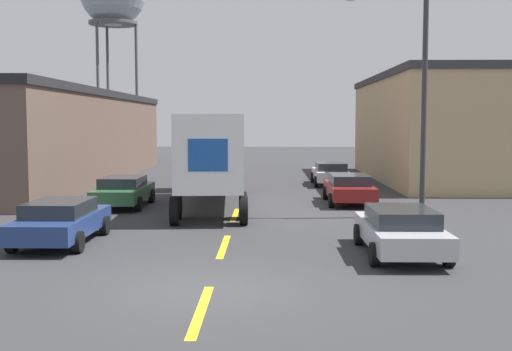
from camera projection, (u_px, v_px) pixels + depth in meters
The scene contains 11 objects.
ground_plane at pixel (209, 289), 13.81m from camera, with size 160.00×160.00×0.00m, color #333335.
road_centerline at pixel (224, 246), 18.57m from camera, with size 0.20×16.14×0.01m.
warehouse_left at pixel (3, 136), 38.97m from camera, with size 13.95×28.77×5.45m.
warehouse_right at pixel (464, 128), 39.67m from camera, with size 11.01×19.25×6.49m.
semi_truck at pixel (213, 151), 28.07m from camera, with size 3.45×13.67×3.86m.
parked_car_right_mid at pixel (349, 188), 28.29m from camera, with size 2.06×4.62×1.29m.
parked_car_left_near at pixel (61, 220), 18.97m from camera, with size 2.06×4.62×1.29m.
parked_car_right_near at pixel (400, 230), 17.30m from camera, with size 2.06×4.62×1.29m.
parked_car_left_far at pixel (124, 191), 27.18m from camera, with size 2.06×4.62×1.29m.
parked_car_right_far at pixel (331, 173), 36.66m from camera, with size 2.06×4.62×1.29m.
street_lamp at pixel (414, 86), 23.85m from camera, with size 3.20×0.32×8.41m.
Camera 1 is at (1.29, -13.54, 3.59)m, focal length 45.00 mm.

